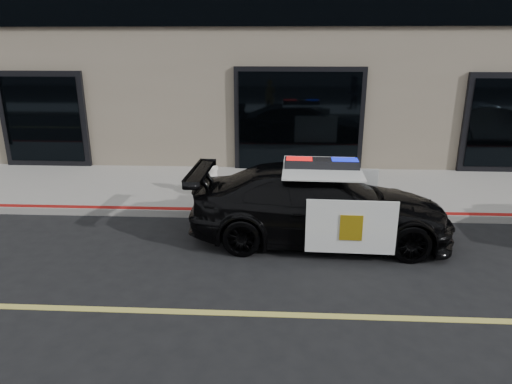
{
  "coord_description": "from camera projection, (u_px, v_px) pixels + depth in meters",
  "views": [
    {
      "loc": [
        -1.5,
        -5.27,
        3.45
      ],
      "look_at": [
        -1.9,
        2.2,
        1.0
      ],
      "focal_mm": 32.0,
      "sensor_mm": 36.0,
      "label": 1
    }
  ],
  "objects": [
    {
      "name": "ground",
      "position": [
        391.0,
        318.0,
        6.0
      ],
      "size": [
        120.0,
        120.0,
        0.0
      ],
      "primitive_type": "plane",
      "color": "black",
      "rests_on": "ground"
    },
    {
      "name": "sidewalk_n",
      "position": [
        341.0,
        190.0,
        10.96
      ],
      "size": [
        60.0,
        3.5,
        0.15
      ],
      "primitive_type": "cube",
      "color": "gray",
      "rests_on": "ground"
    },
    {
      "name": "police_car",
      "position": [
        320.0,
        204.0,
        8.21
      ],
      "size": [
        2.31,
        4.79,
        1.53
      ],
      "color": "black",
      "rests_on": "ground"
    },
    {
      "name": "fire_hydrant",
      "position": [
        211.0,
        178.0,
        10.32
      ],
      "size": [
        0.37,
        0.52,
        0.82
      ],
      "color": "white",
      "rests_on": "sidewalk_n"
    }
  ]
}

